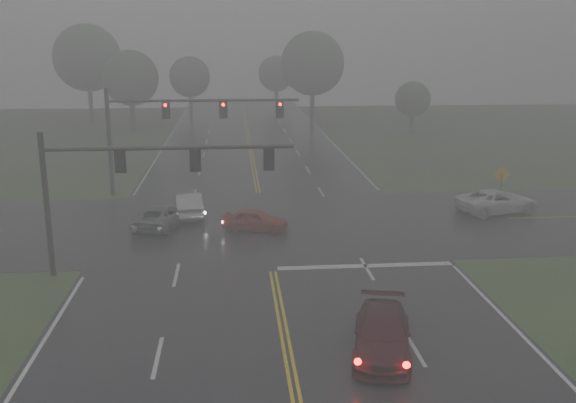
{
  "coord_description": "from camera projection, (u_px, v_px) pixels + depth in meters",
  "views": [
    {
      "loc": [
        -1.78,
        -14.38,
        10.66
      ],
      "look_at": [
        0.89,
        16.0,
        2.91
      ],
      "focal_mm": 40.0,
      "sensor_mm": 36.0,
      "label": 1
    }
  ],
  "objects": [
    {
      "name": "tree_n_far",
      "position": [
        276.0,
        74.0,
        100.16
      ],
      "size": [
        5.58,
        5.58,
        8.19
      ],
      "color": "#372B24",
      "rests_on": "ground"
    },
    {
      "name": "signal_gantry_far",
      "position": [
        168.0,
        120.0,
        44.08
      ],
      "size": [
        13.24,
        0.38,
        7.44
      ],
      "color": "black",
      "rests_on": "ground"
    },
    {
      "name": "sign_diamond_east",
      "position": [
        502.0,
        180.0,
        40.88
      ],
      "size": [
        1.19,
        0.1,
        2.87
      ],
      "rotation": [
        0.0,
        0.0,
        0.02
      ],
      "color": "black",
      "rests_on": "ground"
    },
    {
      "name": "sedan_maroon",
      "position": [
        381.0,
        353.0,
        22.43
      ],
      "size": [
        3.01,
        5.13,
        1.4
      ],
      "primitive_type": "imported",
      "rotation": [
        0.0,
        0.0,
        -0.23
      ],
      "color": "#400B11",
      "rests_on": "ground"
    },
    {
      "name": "signal_gantry_near",
      "position": [
        122.0,
        176.0,
        28.94
      ],
      "size": [
        11.34,
        0.29,
        6.68
      ],
      "color": "black",
      "rests_on": "ground"
    },
    {
      "name": "cross_street",
      "position": [
        264.0,
        225.0,
        37.9
      ],
      "size": [
        120.0,
        14.0,
        0.02
      ],
      "primitive_type": "cube",
      "color": "black",
      "rests_on": "ground"
    },
    {
      "name": "stop_bar",
      "position": [
        365.0,
        266.0,
        30.95
      ],
      "size": [
        8.5,
        0.5,
        0.01
      ],
      "primitive_type": "cube",
      "color": "silver",
      "rests_on": "ground"
    },
    {
      "name": "pickup_white",
      "position": [
        496.0,
        212.0,
        40.58
      ],
      "size": [
        5.67,
        3.69,
        1.45
      ],
      "primitive_type": "imported",
      "rotation": [
        0.0,
        0.0,
        1.84
      ],
      "color": "silver",
      "rests_on": "ground"
    },
    {
      "name": "car_grey",
      "position": [
        161.0,
        227.0,
        37.42
      ],
      "size": [
        3.25,
        5.13,
        1.32
      ],
      "primitive_type": "imported",
      "rotation": [
        0.0,
        0.0,
        2.9
      ],
      "color": "#56595E",
      "rests_on": "ground"
    },
    {
      "name": "tree_ne_a",
      "position": [
        313.0,
        64.0,
        79.89
      ],
      "size": [
        7.96,
        7.96,
        11.69
      ],
      "color": "#372B24",
      "rests_on": "ground"
    },
    {
      "name": "sedan_silver",
      "position": [
        189.0,
        216.0,
        39.7
      ],
      "size": [
        2.16,
        4.7,
        1.49
      ],
      "primitive_type": "imported",
      "rotation": [
        0.0,
        0.0,
        3.27
      ],
      "color": "#A7A9AF",
      "rests_on": "ground"
    },
    {
      "name": "sedan_red",
      "position": [
        256.0,
        231.0,
        36.71
      ],
      "size": [
        3.98,
        2.41,
        1.27
      ],
      "primitive_type": "imported",
      "rotation": [
        0.0,
        0.0,
        1.31
      ],
      "color": "#9C1F0E",
      "rests_on": "ground"
    },
    {
      "name": "main_road",
      "position": [
        266.0,
        235.0,
        35.97
      ],
      "size": [
        18.0,
        160.0,
        0.02
      ],
      "primitive_type": "cube",
      "color": "black",
      "rests_on": "ground"
    },
    {
      "name": "tree_e_near",
      "position": [
        413.0,
        99.0,
        73.65
      ],
      "size": [
        4.07,
        4.07,
        5.98
      ],
      "color": "#372B24",
      "rests_on": "ground"
    },
    {
      "name": "tree_nw_b",
      "position": [
        87.0,
        58.0,
        81.97
      ],
      "size": [
        8.59,
        8.59,
        12.62
      ],
      "color": "#372B24",
      "rests_on": "ground"
    },
    {
      "name": "tree_nw_a",
      "position": [
        131.0,
        78.0,
        74.54
      ],
      "size": [
        6.46,
        6.46,
        9.49
      ],
      "color": "#372B24",
      "rests_on": "ground"
    },
    {
      "name": "tree_n_mid",
      "position": [
        190.0,
        77.0,
        89.61
      ],
      "size": [
        5.71,
        5.71,
        8.38
      ],
      "color": "#372B24",
      "rests_on": "ground"
    }
  ]
}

